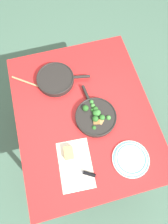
# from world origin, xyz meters

# --- Properties ---
(ground_plane) EXTENTS (14.00, 14.00, 0.00)m
(ground_plane) POSITION_xyz_m (0.00, 0.00, 0.00)
(ground_plane) COLOR #476B56
(dining_table_red) EXTENTS (1.27, 1.01, 0.76)m
(dining_table_red) POSITION_xyz_m (0.00, 0.00, 0.68)
(dining_table_red) COLOR red
(dining_table_red) RESTS_ON ground_plane
(skillet_broccoli) EXTENTS (0.43, 0.30, 0.08)m
(skillet_broccoli) POSITION_xyz_m (0.06, 0.07, 0.79)
(skillet_broccoli) COLOR black
(skillet_broccoli) RESTS_ON dining_table_red
(skillet_eggs) EXTENTS (0.29, 0.42, 0.06)m
(skillet_eggs) POSITION_xyz_m (-0.32, -0.14, 0.79)
(skillet_eggs) COLOR black
(skillet_eggs) RESTS_ON dining_table_red
(wooden_spoon) EXTENTS (0.23, 0.30, 0.02)m
(wooden_spoon) POSITION_xyz_m (-0.32, -0.31, 0.77)
(wooden_spoon) COLOR tan
(wooden_spoon) RESTS_ON dining_table_red
(parchment_sheet) EXTENTS (0.36, 0.24, 0.00)m
(parchment_sheet) POSITION_xyz_m (0.35, -0.15, 0.76)
(parchment_sheet) COLOR silver
(parchment_sheet) RESTS_ON dining_table_red
(grater_knife) EXTENTS (0.15, 0.23, 0.02)m
(grater_knife) POSITION_xyz_m (0.41, -0.12, 0.77)
(grater_knife) COLOR silver
(grater_knife) RESTS_ON dining_table_red
(cheese_block) EXTENTS (0.09, 0.07, 0.05)m
(cheese_block) POSITION_xyz_m (0.27, -0.18, 0.78)
(cheese_block) COLOR #E0C15B
(cheese_block) RESTS_ON dining_table_red
(dinner_plate_stack) EXTENTS (0.26, 0.26, 0.03)m
(dinner_plate_stack) POSITION_xyz_m (0.41, 0.22, 0.77)
(dinner_plate_stack) COLOR silver
(dinner_plate_stack) RESTS_ON dining_table_red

